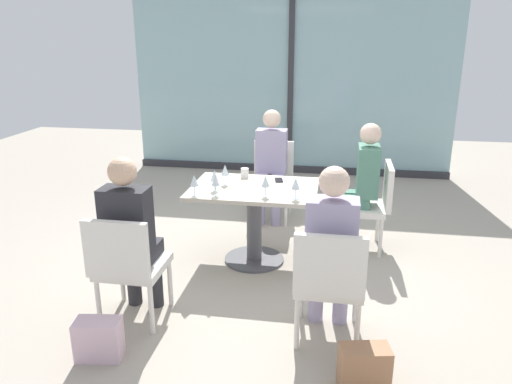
% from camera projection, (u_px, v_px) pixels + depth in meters
% --- Properties ---
extents(ground_plane, '(12.00, 12.00, 0.00)m').
position_uv_depth(ground_plane, '(254.00, 260.00, 4.67)').
color(ground_plane, '#A89E8E').
extents(window_wall_backdrop, '(4.76, 0.10, 2.70)m').
position_uv_depth(window_wall_backdrop, '(291.00, 93.00, 7.30)').
color(window_wall_backdrop, '#90B7BC').
rests_on(window_wall_backdrop, ground_plane).
extents(dining_table_main, '(1.14, 0.82, 0.73)m').
position_uv_depth(dining_table_main, '(254.00, 208.00, 4.51)').
color(dining_table_main, '#BCB29E').
rests_on(dining_table_main, ground_plane).
extents(chair_front_left, '(0.46, 0.50, 0.87)m').
position_uv_depth(chair_front_left, '(127.00, 263.00, 3.51)').
color(chair_front_left, silver).
rests_on(chair_front_left, ground_plane).
extents(chair_front_right, '(0.46, 0.50, 0.87)m').
position_uv_depth(chair_front_right, '(329.00, 278.00, 3.28)').
color(chair_front_right, silver).
rests_on(chair_front_right, ground_plane).
extents(chair_near_window, '(0.46, 0.51, 0.87)m').
position_uv_depth(chair_near_window, '(272.00, 176.00, 5.64)').
color(chair_near_window, silver).
rests_on(chair_near_window, ground_plane).
extents(chair_far_right, '(0.51, 0.46, 0.87)m').
position_uv_depth(chair_far_right, '(371.00, 201.00, 4.79)').
color(chair_far_right, silver).
rests_on(chair_far_right, ground_plane).
extents(person_front_left, '(0.34, 0.39, 1.26)m').
position_uv_depth(person_front_left, '(131.00, 230.00, 3.55)').
color(person_front_left, '#28282D').
rests_on(person_front_left, ground_plane).
extents(person_front_right, '(0.34, 0.39, 1.26)m').
position_uv_depth(person_front_right, '(331.00, 244.00, 3.32)').
color(person_front_right, '#9E93B7').
rests_on(person_front_right, ground_plane).
extents(person_near_window, '(0.34, 0.39, 1.26)m').
position_uv_depth(person_near_window, '(271.00, 161.00, 5.48)').
color(person_near_window, '#9E93B7').
rests_on(person_near_window, ground_plane).
extents(person_far_right, '(0.39, 0.34, 1.26)m').
position_uv_depth(person_far_right, '(361.00, 181.00, 4.75)').
color(person_far_right, '#4C7F6B').
rests_on(person_far_right, ground_plane).
extents(wine_glass_0, '(0.07, 0.07, 0.18)m').
position_uv_depth(wine_glass_0, '(296.00, 184.00, 4.08)').
color(wine_glass_0, silver).
rests_on(wine_glass_0, dining_table_main).
extents(wine_glass_1, '(0.07, 0.07, 0.18)m').
position_uv_depth(wine_glass_1, '(215.00, 176.00, 4.31)').
color(wine_glass_1, silver).
rests_on(wine_glass_1, dining_table_main).
extents(wine_glass_2, '(0.07, 0.07, 0.18)m').
position_uv_depth(wine_glass_2, '(216.00, 181.00, 4.18)').
color(wine_glass_2, silver).
rests_on(wine_glass_2, dining_table_main).
extents(wine_glass_3, '(0.07, 0.07, 0.18)m').
position_uv_depth(wine_glass_3, '(265.00, 182.00, 4.15)').
color(wine_glass_3, silver).
rests_on(wine_glass_3, dining_table_main).
extents(wine_glass_4, '(0.07, 0.07, 0.18)m').
position_uv_depth(wine_glass_4, '(225.00, 170.00, 4.49)').
color(wine_glass_4, silver).
rests_on(wine_glass_4, dining_table_main).
extents(wine_glass_5, '(0.07, 0.07, 0.18)m').
position_uv_depth(wine_glass_5, '(194.00, 181.00, 4.17)').
color(wine_glass_5, silver).
rests_on(wine_glass_5, dining_table_main).
extents(coffee_cup, '(0.08, 0.08, 0.09)m').
position_uv_depth(coffee_cup, '(245.00, 173.00, 4.73)').
color(coffee_cup, white).
rests_on(coffee_cup, dining_table_main).
extents(cell_phone_on_table, '(0.10, 0.15, 0.01)m').
position_uv_depth(cell_phone_on_table, '(279.00, 180.00, 4.64)').
color(cell_phone_on_table, black).
rests_on(cell_phone_on_table, dining_table_main).
extents(handbag_0, '(0.32, 0.20, 0.28)m').
position_uv_depth(handbag_0, '(99.00, 339.00, 3.23)').
color(handbag_0, beige).
rests_on(handbag_0, ground_plane).
extents(handbag_1, '(0.33, 0.22, 0.28)m').
position_uv_depth(handbag_1, '(364.00, 368.00, 2.96)').
color(handbag_1, '#A3704C').
rests_on(handbag_1, ground_plane).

